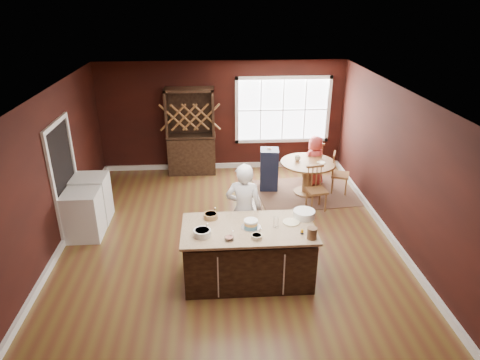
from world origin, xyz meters
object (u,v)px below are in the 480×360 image
high_chair (269,168)px  dryer (92,199)px  kitchen_island (248,254)px  chair_north (313,160)px  seated_woman (315,161)px  baker (244,211)px  hutch (191,132)px  dining_table (308,171)px  layer_cake (251,224)px  chair_south (317,189)px  toddler (272,155)px  chair_east (340,173)px  washer (83,215)px

high_chair → dryer: 3.86m
kitchen_island → chair_north: (1.87, 3.83, 0.03)m
dryer → seated_woman: bearing=16.3°
baker → hutch: size_ratio=0.80×
kitchen_island → seated_woman: seated_woman is taller
seated_woman → dining_table: bearing=31.7°
seated_woman → hutch: size_ratio=0.56×
baker → layer_cake: bearing=105.8°
layer_cake → high_chair: bearing=77.7°
chair_south → toddler: toddler is taller
chair_north → dryer: 5.08m
layer_cake → chair_east: size_ratio=0.32×
dining_table → washer: (-4.48, -1.58, -0.08)m
chair_south → washer: 4.57m
seated_woman → dryer: bearing=-12.1°
washer → toddler: bearing=27.4°
washer → chair_south: bearing=9.9°
chair_north → seated_woman: 0.38m
chair_south → chair_north: 1.62m
chair_east → dryer: size_ratio=1.01×
baker → toddler: (0.84, 2.68, -0.03)m
layer_cake → toddler: layer_cake is taller
chair_south → chair_north: size_ratio=1.00×
chair_east → washer: (-5.22, -1.57, -0.02)m
chair_north → dryer: same height
kitchen_island → chair_north: chair_north is taller
chair_south → high_chair: (-0.85, 1.07, 0.03)m
baker → washer: size_ratio=1.86×
kitchen_island → seated_woman: (1.83, 3.47, 0.15)m
chair_north → high_chair: (-1.12, -0.52, 0.03)m
seated_woman → baker: bearing=27.8°
baker → kitchen_island: bearing=102.8°
chair_south → seated_woman: seated_woman is taller
chair_north → washer: (-4.77, -2.38, -0.01)m
washer → kitchen_island: bearing=-26.5°
dining_table → seated_woman: bearing=60.1°
dining_table → high_chair: size_ratio=1.21×
baker → hutch: bearing=-63.4°
hutch → dryer: size_ratio=2.27×
dining_table → chair_east: (0.75, -0.01, -0.06)m
seated_woman → high_chair: 1.09m
hutch → dryer: (-1.87, -2.30, -0.59)m
chair_east → washer: 5.45m
toddler → hutch: hutch is taller
dining_table → hutch: (-2.61, 1.36, 0.52)m
washer → chair_north: bearing=26.5°
seated_woman → hutch: 3.04m
seated_woman → chair_east: bearing=108.5°
chair_south → washer: chair_south is taller
kitchen_island → washer: size_ratio=2.23×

